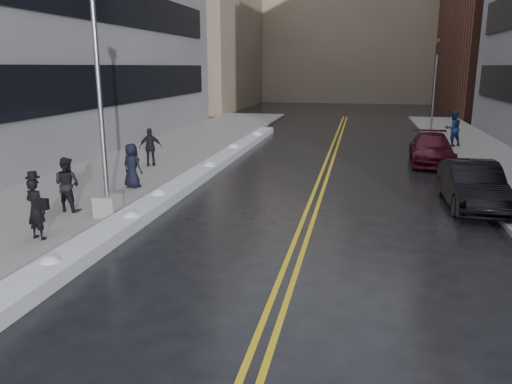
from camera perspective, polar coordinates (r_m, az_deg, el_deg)
The scene contains 17 objects.
ground at distance 12.45m, azimuth -7.24°, elevation -6.83°, with size 160.00×160.00×0.00m, color black.
sidewalk_west at distance 23.48m, azimuth -12.65°, elevation 3.13°, with size 5.50×50.00×0.15m, color gray.
lane_line_left at distance 21.48m, azimuth 7.48°, elevation 2.15°, with size 0.12×50.00×0.01m, color gold.
lane_line_right at distance 21.46m, azimuth 8.27°, elevation 2.11°, with size 0.12×50.00×0.01m, color gold.
snow_ridge at distance 20.45m, azimuth -6.51°, elevation 2.04°, with size 0.90×30.00×0.34m, color silver.
building_west_far at distance 58.46m, azimuth -7.99°, elevation 18.53°, with size 14.00×22.00×18.00m, color gray.
building_far at distance 71.29m, azimuth 10.88°, elevation 19.23°, with size 36.00×16.00×22.00m, color gray.
lamppost at distance 14.94m, azimuth -17.13°, elevation 6.23°, with size 0.65×0.65×7.62m.
fire_hydrant at distance 21.93m, azimuth 25.13°, elevation 2.61°, with size 0.26×0.26×0.73m.
traffic_signal at distance 35.28m, azimuth 19.76°, elevation 11.69°, with size 0.16×0.20×6.00m.
pedestrian_fedora at distance 13.76m, azimuth -23.84°, elevation -1.77°, with size 0.58×0.38×1.59m, color black.
pedestrian_b at distance 16.08m, azimuth -20.78°, elevation 0.83°, with size 0.81×0.63×1.66m, color black.
pedestrian_c at distance 18.58m, azimuth -13.99°, elevation 2.95°, with size 0.79×0.51×1.61m, color black.
pedestrian_d at distance 22.48m, azimuth -11.96°, elevation 5.04°, with size 0.98×0.41×1.67m, color black.
pedestrian_east at distance 29.70m, azimuth 21.58°, elevation 6.78°, with size 0.94×0.73×1.93m, color navy.
car_black at distance 17.44m, azimuth 23.49°, elevation 0.73°, with size 1.56×4.47×1.47m, color black.
car_maroon at distance 24.82m, azimuth 19.44°, elevation 4.67°, with size 1.92×4.71×1.37m, color #440B18.
Camera 1 is at (3.89, -10.96, 4.44)m, focal length 35.00 mm.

